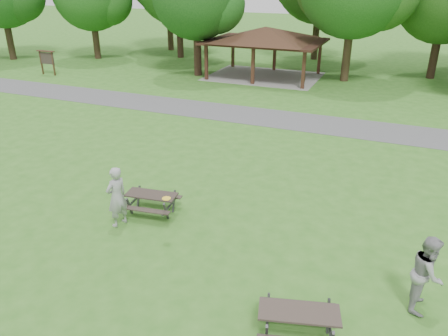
% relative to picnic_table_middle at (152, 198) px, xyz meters
% --- Properties ---
extents(ground, '(160.00, 160.00, 0.00)m').
position_rel_picnic_table_middle_xyz_m(ground, '(0.93, -2.31, -0.54)').
color(ground, '#326C1E').
rests_on(ground, ground).
extents(asphalt_path, '(120.00, 3.20, 0.02)m').
position_rel_picnic_table_middle_xyz_m(asphalt_path, '(0.93, 11.69, -0.53)').
color(asphalt_path, '#4C4D4F').
rests_on(asphalt_path, ground).
extents(pavilion, '(8.60, 7.01, 3.76)m').
position_rel_picnic_table_middle_xyz_m(pavilion, '(-3.07, 21.69, 2.52)').
color(pavilion, '#331A12').
rests_on(pavilion, ground).
extents(notice_board, '(1.60, 0.30, 1.88)m').
position_rel_picnic_table_middle_xyz_m(notice_board, '(-19.07, 15.69, 0.77)').
color(notice_board, '#311F12').
rests_on(notice_board, ground).
extents(picnic_table_middle, '(1.87, 1.58, 0.74)m').
position_rel_picnic_table_middle_xyz_m(picnic_table_middle, '(0.00, 0.00, 0.00)').
color(picnic_table_middle, '#2B231F').
rests_on(picnic_table_middle, ground).
extents(picnic_table_far, '(2.08, 1.83, 0.77)m').
position_rel_picnic_table_middle_xyz_m(picnic_table_far, '(5.90, -3.54, 0.02)').
color(picnic_table_far, '#322824').
rests_on(picnic_table_far, ground).
extents(frisbee_in_flight, '(0.29, 0.29, 0.02)m').
position_rel_picnic_table_middle_xyz_m(frisbee_in_flight, '(1.27, -1.14, 0.83)').
color(frisbee_in_flight, yellow).
rests_on(frisbee_in_flight, ground).
extents(frisbee_thrower, '(0.68, 0.85, 2.02)m').
position_rel_picnic_table_middle_xyz_m(frisbee_thrower, '(-0.58, -1.07, 0.47)').
color(frisbee_thrower, '#9A999C').
rests_on(frisbee_thrower, ground).
extents(frisbee_catcher, '(0.82, 1.01, 1.97)m').
position_rel_picnic_table_middle_xyz_m(frisbee_catcher, '(8.43, -1.40, 0.44)').
color(frisbee_catcher, gray).
rests_on(frisbee_catcher, ground).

